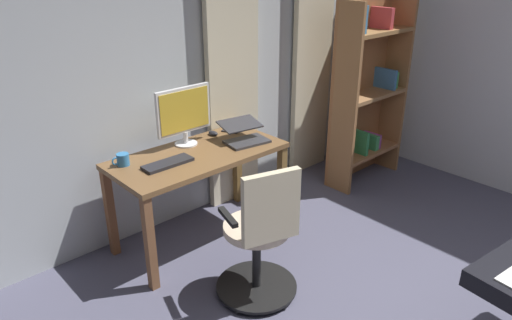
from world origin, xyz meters
TOP-DOWN VIEW (x-y plane):
  - back_room_partition at (0.00, -2.78)m, footprint 4.86×0.10m
  - curtain_left_panel at (-1.39, -2.67)m, footprint 0.51×0.06m
  - curtain_right_panel at (-0.35, -2.67)m, footprint 0.55×0.06m
  - desk at (0.31, -2.30)m, footprint 1.34×0.65m
  - office_chair at (0.45, -1.45)m, footprint 0.56×0.56m
  - computer_monitor at (0.27, -2.51)m, footprint 0.48×0.18m
  - computer_keyboard at (0.60, -2.27)m, footprint 0.37×0.13m
  - laptop at (-0.11, -2.25)m, footprint 0.38×0.37m
  - computer_mouse at (-0.01, -2.53)m, footprint 0.06×0.10m
  - cell_phone_by_monitor at (-0.17, -2.49)m, footprint 0.12×0.16m
  - mug_coffee at (0.84, -2.48)m, footprint 0.13×0.09m
  - bookshelf at (-1.61, -2.15)m, footprint 0.86×0.30m

SIDE VIEW (x-z plane):
  - office_chair at x=0.45m, z-range -0.04..0.96m
  - desk at x=0.31m, z-range 0.27..1.03m
  - cell_phone_by_monitor at x=-0.17m, z-range 0.76..0.77m
  - computer_keyboard at x=0.60m, z-range 0.76..0.78m
  - computer_mouse at x=-0.01m, z-range 0.76..0.80m
  - mug_coffee at x=0.84m, z-range 0.76..0.85m
  - laptop at x=-0.11m, z-range 0.74..0.89m
  - bookshelf at x=-1.61m, z-range 0.01..1.80m
  - computer_monitor at x=0.27m, z-range 0.79..1.25m
  - curtain_left_panel at x=-1.39m, z-range 0.00..2.43m
  - curtain_right_panel at x=-0.35m, z-range 0.00..2.43m
  - back_room_partition at x=0.00m, z-range 0.00..2.69m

